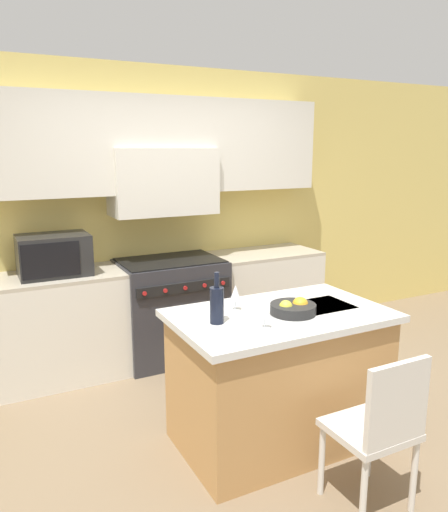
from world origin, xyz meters
name	(u,v)px	position (x,y,z in m)	size (l,w,h in m)	color
ground_plane	(258,441)	(0.00, 0.00, 0.00)	(10.00, 10.00, 0.00)	#7A664C
back_cabinetry	(158,188)	(0.00, 1.88, 1.58)	(10.00, 0.46, 2.70)	#DBC166
back_counter	(170,309)	(0.00, 1.62, 0.46)	(3.14, 0.62, 0.92)	silver
range_stove	(171,309)	(0.00, 1.60, 0.47)	(0.94, 0.70, 0.95)	#2D2D33
microwave	(54,255)	(-1.01, 1.62, 1.09)	(0.57, 0.41, 0.34)	black
kitchen_island	(279,377)	(0.13, -0.03, 0.46)	(1.40, 0.86, 0.91)	#B7844C
island_chair	(380,425)	(0.23, -0.86, 0.52)	(0.42, 0.40, 0.91)	beige
wine_bottle	(217,304)	(-0.32, -0.03, 1.03)	(0.09, 0.09, 0.32)	black
wine_glass_near	(265,310)	(-0.11, -0.24, 1.02)	(0.07, 0.07, 0.17)	white
wine_glass_far	(235,293)	(-0.11, 0.14, 1.02)	(0.07, 0.07, 0.17)	white
fruit_bowl	(293,308)	(0.19, -0.09, 0.95)	(0.29, 0.29, 0.10)	black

